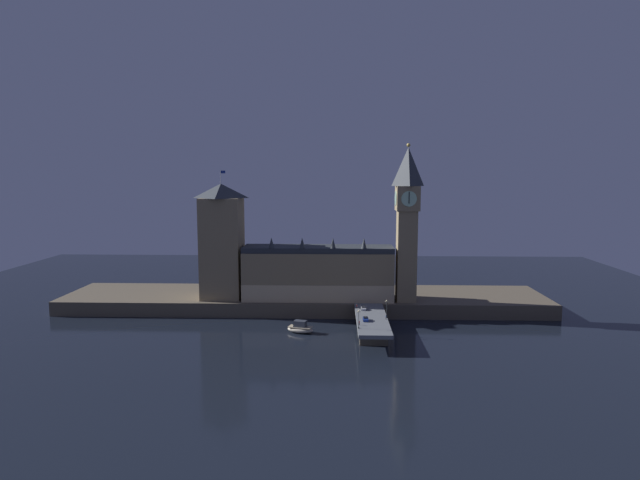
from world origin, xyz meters
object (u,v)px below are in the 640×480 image
Objects in this scene: victoria_tower at (222,241)px; boat_upstream at (300,328)px; clock_tower at (407,219)px; pedestrian_mid_walk at (386,317)px; car_northbound_trail at (366,319)px; pedestrian_near_rail at (359,323)px; pedestrian_far_rail at (357,306)px; street_lamp_mid at (387,307)px; street_lamp_near at (359,317)px; car_northbound_lead at (363,308)px.

boat_upstream is (37.11, -32.69, -30.24)m from victoria_tower.
clock_tower is 37.23× the size of pedestrian_mid_walk.
pedestrian_near_rail is (-2.61, -5.94, 0.20)m from car_northbound_trail.
clock_tower is 44.13m from pedestrian_far_rail.
clock_tower is 45.12m from street_lamp_mid.
pedestrian_mid_walk is at bearing -28.14° from victoria_tower.
pedestrian_far_rail is at bearing 126.94° from street_lamp_mid.
victoria_tower is at bearing 142.54° from pedestrian_near_rail.
pedestrian_near_rail is (59.53, -45.61, -24.17)m from victoria_tower.
street_lamp_mid is at bearing 52.68° from street_lamp_near.
victoria_tower reaches higher than boat_upstream.
pedestrian_far_rail is 0.15× the size of boat_upstream.
street_lamp_mid reaches higher than pedestrian_mid_walk.
boat_upstream is at bearing -41.38° from victoria_tower.
pedestrian_far_rail is (59.53, -20.79, -24.18)m from victoria_tower.
street_lamp_near reaches higher than boat_upstream.
street_lamp_near is at bearing -40.16° from victoria_tower.
street_lamp_mid is at bearing -4.29° from boat_upstream.
pedestrian_mid_walk is 33.75m from boat_upstream.
street_lamp_mid reaches higher than car_northbound_trail.
clock_tower reaches higher than boat_upstream.
street_lamp_mid is (10.82, 10.43, 3.46)m from pedestrian_near_rail.
car_northbound_lead is at bearing 20.87° from boat_upstream.
car_northbound_trail is 10.05m from street_lamp_mid.
car_northbound_trail is 8.14m from pedestrian_mid_walk.
victoria_tower reaches higher than pedestrian_far_rail.
victoria_tower is 8.54× the size of street_lamp_near.
street_lamp_mid is at bearing 43.95° from pedestrian_near_rail.
clock_tower reaches higher than car_northbound_trail.
boat_upstream is at bearing -147.59° from clock_tower.
boat_upstream is (-44.36, -28.16, -40.73)m from clock_tower.
street_lamp_mid is 0.61× the size of boat_upstream.
pedestrian_mid_walk is at bearing -8.20° from boat_upstream.
pedestrian_near_rail is 5.42m from street_lamp_near.
victoria_tower is at bearing 160.75° from pedestrian_far_rail.
clock_tower reaches higher than street_lamp_mid.
victoria_tower reaches higher than car_northbound_trail.
car_northbound_trail is at bearing -151.34° from street_lamp_mid.
pedestrian_far_rail is (-2.61, 18.88, 0.18)m from car_northbound_trail.
street_lamp_near is at bearing -130.92° from pedestrian_mid_walk.
pedestrian_near_rail is (-21.93, -41.08, -34.65)m from clock_tower.
pedestrian_far_rail is 0.24× the size of street_lamp_mid.
boat_upstream is (-22.43, 12.92, -6.08)m from pedestrian_near_rail.
street_lamp_near is 0.96× the size of street_lamp_mid.
pedestrian_near_rail is at bearing -37.46° from victoria_tower.
victoria_tower reaches higher than street_lamp_mid.
pedestrian_near_rail is at bearing -29.96° from boat_upstream.
pedestrian_mid_walk reaches higher than car_northbound_lead.
car_northbound_lead is at bearing -42.08° from pedestrian_far_rail.
street_lamp_near is at bearing -38.01° from boat_upstream.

